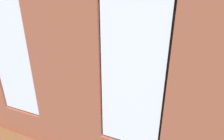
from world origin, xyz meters
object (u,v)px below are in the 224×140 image
cup_ceramic (110,74)px  potted_plant_corner_near_left (198,62)px  remote_silver (115,77)px  potted_plant_near_tv (48,80)px  coffee_table (115,79)px  tv_flatscreen (55,59)px  couch_left (192,111)px  remote_black (100,76)px  potted_plant_between_couches (119,121)px  candle_jar (129,76)px  media_console (57,74)px  potted_plant_by_left_couch (178,84)px  potted_plant_mid_room_small (160,79)px  couch_by_window (63,111)px

cup_ceramic → potted_plant_corner_near_left: potted_plant_corner_near_left is taller
remote_silver → potted_plant_near_tv: size_ratio=0.16×
coffee_table → tv_flatscreen: tv_flatscreen is taller
couch_left → remote_black: bearing=-108.0°
potted_plant_between_couches → remote_silver: bearing=-65.7°
remote_silver → tv_flatscreen: bearing=-50.1°
candle_jar → media_console: bearing=6.1°
cup_ceramic → potted_plant_by_left_couch: size_ratio=0.20×
cup_ceramic → potted_plant_mid_room_small: size_ratio=0.21×
media_console → potted_plant_mid_room_small: size_ratio=2.33×
potted_plant_corner_near_left → potted_plant_by_left_couch: size_ratio=2.61×
remote_silver → potted_plant_near_tv: potted_plant_near_tv is taller
couch_by_window → tv_flatscreen: (1.82, -1.98, 0.49)m
couch_by_window → candle_jar: couch_by_window is taller
couch_by_window → potted_plant_between_couches: (-1.40, -0.05, 0.10)m
remote_black → potted_plant_mid_room_small: size_ratio=0.34×
potted_plant_corner_near_left → tv_flatscreen: bearing=21.6°
remote_silver → potted_plant_between_couches: bearing=60.7°
candle_jar → potted_plant_mid_room_small: (-0.94, -0.54, -0.17)m
potted_plant_corner_near_left → potted_plant_mid_room_small: size_ratio=2.66×
potted_plant_by_left_couch → potted_plant_corner_near_left: bearing=-112.3°
couch_by_window → potted_plant_mid_room_small: 3.37m
couch_left → candle_jar: size_ratio=15.32×
couch_left → potted_plant_mid_room_small: size_ratio=3.71×
candle_jar → tv_flatscreen: bearing=6.1°
couch_by_window → media_console: size_ratio=1.66×
remote_black → potted_plant_near_tv: 1.64m
media_console → tv_flatscreen: bearing=-90.0°
cup_ceramic → media_console: cup_ceramic is taller
cup_ceramic → potted_plant_between_couches: (-1.13, 2.18, -0.05)m
cup_ceramic → potted_plant_near_tv: (1.54, 1.28, 0.04)m
cup_ceramic → potted_plant_mid_room_small: bearing=-159.6°
tv_flatscreen → potted_plant_corner_near_left: bearing=-158.4°
remote_silver → media_console: (2.29, 0.14, -0.18)m
couch_by_window → remote_silver: bearing=-102.5°
couch_by_window → remote_black: bearing=-89.9°
potted_plant_near_tv → couch_left: bearing=-176.7°
couch_left → potted_plant_between_couches: (1.44, 1.14, 0.10)m
tv_flatscreen → potted_plant_by_left_couch: 4.33m
remote_silver → media_console: 2.30m
candle_jar → potted_plant_corner_near_left: size_ratio=0.09×
potted_plant_between_couches → potted_plant_near_tv: size_ratio=0.63×
candle_jar → potted_plant_between_couches: potted_plant_between_couches is taller
couch_left → candle_jar: bearing=-121.4°
potted_plant_between_couches → potted_plant_mid_room_small: bearing=-99.1°
potted_plant_between_couches → potted_plant_near_tv: bearing=-18.6°
couch_left → couch_by_window: bearing=-69.6°
potted_plant_near_tv → potted_plant_by_left_couch: bearing=-156.9°
couch_by_window → potted_plant_by_left_couch: 3.52m
potted_plant_mid_room_small → couch_left: bearing=121.6°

